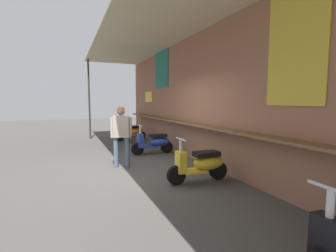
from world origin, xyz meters
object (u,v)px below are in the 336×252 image
object	(u,v)px
scooter_yellow	(201,164)
shopper_with_handbag	(122,130)
scooter_blue	(155,142)
scooter_orange	(132,132)

from	to	relation	value
scooter_yellow	shopper_with_handbag	world-z (taller)	shopper_with_handbag
scooter_blue	shopper_with_handbag	bearing A→B (deg)	44.49
scooter_orange	scooter_blue	distance (m)	3.02
scooter_orange	scooter_yellow	distance (m)	6.03
scooter_blue	shopper_with_handbag	xyz separation A→B (m)	(1.19, -1.32, 0.58)
scooter_blue	scooter_orange	bearing A→B (deg)	-87.57
scooter_yellow	scooter_orange	bearing A→B (deg)	-87.96
scooter_yellow	scooter_blue	bearing A→B (deg)	-87.96
scooter_blue	scooter_yellow	size ratio (longest dim) A/B	1.00
shopper_with_handbag	scooter_blue	bearing A→B (deg)	-32.39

